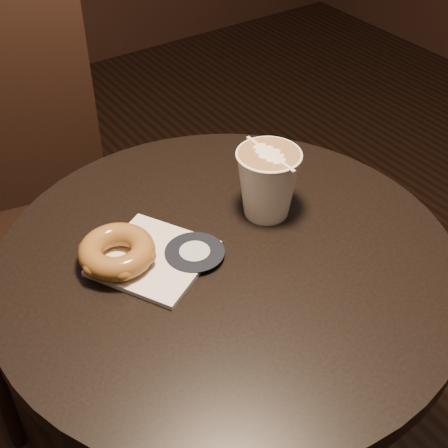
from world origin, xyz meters
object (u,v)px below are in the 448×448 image
at_px(doughnut, 117,251).
at_px(latte_cup, 267,184).
at_px(pastry_bag, 154,258).
at_px(chair, 27,190).
at_px(cafe_table, 227,342).

bearing_deg(doughnut, latte_cup, -5.26).
relative_size(pastry_bag, doughnut, 1.34).
xyz_separation_m(pastry_bag, doughnut, (-0.05, 0.02, 0.02)).
bearing_deg(chair, doughnut, -80.67).
distance_m(cafe_table, chair, 0.63).
height_order(cafe_table, chair, chair).
relative_size(pastry_bag, latte_cup, 1.33).
bearing_deg(doughnut, cafe_table, -27.86).
xyz_separation_m(cafe_table, doughnut, (-0.14, 0.08, 0.23)).
bearing_deg(cafe_table, chair, 101.08).
distance_m(chair, doughnut, 0.59).
relative_size(doughnut, latte_cup, 0.99).
distance_m(cafe_table, pastry_bag, 0.23).
xyz_separation_m(chair, pastry_bag, (0.03, -0.57, 0.21)).
relative_size(chair, pastry_bag, 6.47).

